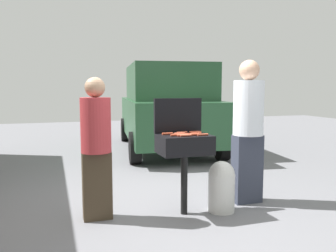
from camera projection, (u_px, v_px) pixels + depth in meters
name	position (u px, v px, depth m)	size (l,w,h in m)	color
ground_plane	(165.00, 210.00, 4.27)	(24.00, 24.00, 0.00)	slate
bbq_grill	(184.00, 147.00, 4.07)	(0.60, 0.44, 0.95)	black
grill_lid_open	(178.00, 116.00, 4.24)	(0.60, 0.05, 0.42)	black
hot_dog_0	(182.00, 133.00, 4.17)	(0.03, 0.03, 0.13)	#B74C33
hot_dog_1	(193.00, 135.00, 3.99)	(0.03, 0.03, 0.13)	#AD4228
hot_dog_2	(196.00, 134.00, 4.07)	(0.03, 0.03, 0.13)	#AD4228
hot_dog_3	(187.00, 134.00, 3.99)	(0.03, 0.03, 0.13)	#AD4228
hot_dog_4	(196.00, 132.00, 4.17)	(0.03, 0.03, 0.13)	#AD4228
hot_dog_5	(167.00, 134.00, 4.07)	(0.03, 0.03, 0.13)	#AD4228
hot_dog_6	(176.00, 135.00, 3.95)	(0.03, 0.03, 0.13)	#AD4228
hot_dog_7	(180.00, 134.00, 4.08)	(0.03, 0.03, 0.13)	#C6593D
hot_dog_8	(194.00, 132.00, 4.21)	(0.03, 0.03, 0.13)	#AD4228
hot_dog_9	(186.00, 135.00, 3.91)	(0.03, 0.03, 0.13)	#C6593D
hot_dog_10	(179.00, 134.00, 3.99)	(0.03, 0.03, 0.13)	#AD4228
hot_dog_11	(183.00, 135.00, 3.93)	(0.03, 0.03, 0.13)	#C6593D
hot_dog_12	(203.00, 135.00, 3.98)	(0.03, 0.03, 0.13)	#B74C33
propane_tank	(222.00, 185.00, 4.20)	(0.32, 0.32, 0.62)	silver
person_left	(96.00, 143.00, 3.90)	(0.34, 0.34, 1.61)	#3F3323
person_right	(248.00, 126.00, 4.48)	(0.39, 0.39, 1.84)	#333847
parked_minivan	(167.00, 107.00, 8.41)	(2.52, 4.62, 2.02)	#234C2D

